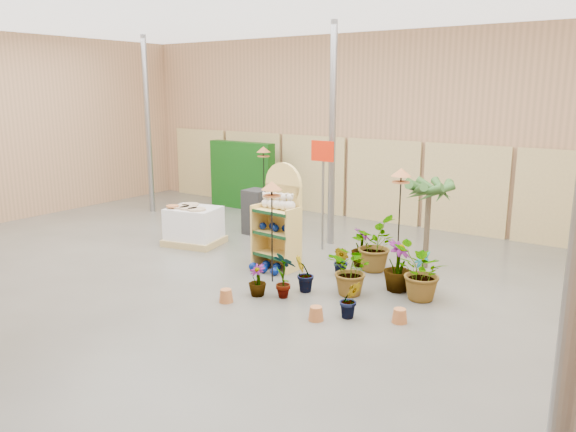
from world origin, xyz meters
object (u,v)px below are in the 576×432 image
at_px(bird_table_front, 272,189).
at_px(potted_plant_2, 353,270).
at_px(display_shelf, 281,220).
at_px(pallet_stack, 194,226).

relative_size(bird_table_front, potted_plant_2, 2.09).
distance_m(display_shelf, bird_table_front, 1.11).
height_order(display_shelf, potted_plant_2, display_shelf).
distance_m(display_shelf, potted_plant_2, 1.92).
xyz_separation_m(pallet_stack, potted_plant_2, (4.14, -0.72, 0.02)).
bearing_deg(display_shelf, pallet_stack, -179.87).
distance_m(display_shelf, pallet_stack, 2.41).
bearing_deg(potted_plant_2, bird_table_front, -171.51).
bearing_deg(bird_table_front, display_shelf, 115.80).
distance_m(bird_table_front, potted_plant_2, 1.85).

